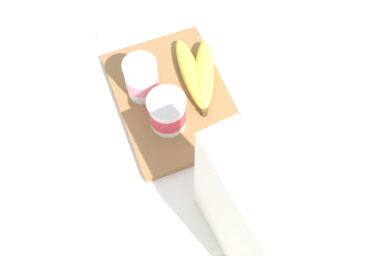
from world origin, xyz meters
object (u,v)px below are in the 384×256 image
Objects in this scene: cereal_box at (244,217)px; yogurt_cup_front at (167,112)px; yogurt_cup_back at (142,79)px; spoon at (113,26)px; banana_bunch at (198,74)px; cutting_board at (173,98)px.

yogurt_cup_front is (0.25, 0.03, -0.07)m from cereal_box.
yogurt_cup_back is 0.71× the size of spoon.
yogurt_cup_front is 0.88× the size of yogurt_cup_back.
banana_bunch is (-0.01, -0.11, -0.03)m from yogurt_cup_back.
yogurt_cup_front is at bearing -173.86° from spoon.
yogurt_cup_back is at bearing 58.65° from cutting_board.
yogurt_cup_front is 0.29m from spoon.
banana_bunch is (0.32, -0.06, -0.09)m from cereal_box.
cereal_box reaches higher than yogurt_cup_back.
cereal_box is at bearing -170.46° from yogurt_cup_back.
cereal_box is at bearing -172.05° from yogurt_cup_front.
cereal_box is at bearing -178.89° from cutting_board.
cereal_box is (-0.30, -0.01, 0.12)m from cutting_board.
cutting_board is 3.26× the size of yogurt_cup_back.
spoon is at bearing 6.14° from yogurt_cup_front.
banana_bunch is at bearing -150.19° from spoon.
cutting_board is 0.07m from banana_bunch.
cereal_box reaches higher than spoon.
yogurt_cup_back reaches higher than cutting_board.
cereal_box reaches higher than yogurt_cup_front.
yogurt_cup_back is at bearing -177.36° from spoon.
yogurt_cup_front is at bearing 151.79° from cutting_board.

